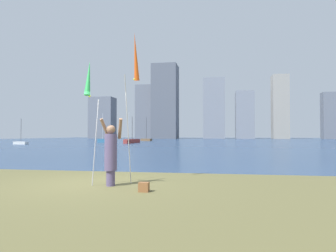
{
  "coord_description": "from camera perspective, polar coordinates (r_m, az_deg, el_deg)",
  "views": [
    {
      "loc": [
        3.55,
        -8.28,
        1.4
      ],
      "look_at": [
        0.57,
        9.43,
        1.88
      ],
      "focal_mm": 32.85,
      "sensor_mm": 36.0,
      "label": 1
    }
  ],
  "objects": [
    {
      "name": "sailboat_2",
      "position": [
        50.51,
        -6.67,
        -2.72
      ],
      "size": [
        1.97,
        3.3,
        4.28
      ],
      "color": "maroon",
      "rests_on": "ground"
    },
    {
      "name": "kite_flag_left",
      "position": [
        8.39,
        -14.47,
        7.97
      ],
      "size": [
        0.16,
        0.85,
        3.33
      ],
      "color": "#B2B2B7",
      "rests_on": "ground"
    },
    {
      "name": "person",
      "position": [
        8.5,
        -10.56,
        -4.84
      ],
      "size": [
        0.67,
        0.5,
        1.84
      ],
      "rotation": [
        0.0,
        0.0,
        0.04
      ],
      "color": "#594C72",
      "rests_on": "ground"
    },
    {
      "name": "ground",
      "position": [
        59.36,
        6.12,
        -2.94
      ],
      "size": [
        120.0,
        138.0,
        0.12
      ],
      "color": "brown"
    },
    {
      "name": "skyline_tower_5",
      "position": [
        99.23,
        20.08,
        3.34
      ],
      "size": [
        4.69,
        4.67,
        19.37
      ],
      "color": "gray",
      "rests_on": "ground"
    },
    {
      "name": "sailboat_4",
      "position": [
        46.98,
        -7.29,
        -2.82
      ],
      "size": [
        1.2,
        2.23,
        4.73
      ],
      "color": "maroon",
      "rests_on": "ground"
    },
    {
      "name": "kite_flag_right",
      "position": [
        9.34,
        -6.07,
        12.0
      ],
      "size": [
        0.16,
        1.3,
        4.35
      ],
      "color": "#B2B2B7",
      "rests_on": "ground"
    },
    {
      "name": "skyline_tower_3",
      "position": [
        99.28,
        8.56,
        3.23
      ],
      "size": [
        6.75,
        4.84,
        19.26
      ],
      "color": "gray",
      "rests_on": "ground"
    },
    {
      "name": "sailboat_5",
      "position": [
        47.14,
        -25.64,
        -2.81
      ],
      "size": [
        1.88,
        0.86,
        3.57
      ],
      "color": "silver",
      "rests_on": "ground"
    },
    {
      "name": "sailboat_3",
      "position": [
        64.56,
        -4.04,
        -2.51
      ],
      "size": [
        2.67,
        1.83,
        5.0
      ],
      "color": "brown",
      "rests_on": "ground"
    },
    {
      "name": "skyline_tower_6",
      "position": [
        102.59,
        28.43,
        1.71
      ],
      "size": [
        6.66,
        3.25,
        13.76
      ],
      "color": "slate",
      "rests_on": "ground"
    },
    {
      "name": "skyline_tower_1",
      "position": [
        103.9,
        -4.39,
        2.64
      ],
      "size": [
        5.53,
        4.28,
        17.94
      ],
      "color": "slate",
      "rests_on": "ground"
    },
    {
      "name": "skyline_tower_2",
      "position": [
        99.17,
        -0.51,
        4.51
      ],
      "size": [
        7.95,
        7.61,
        23.71
      ],
      "color": "#565B66",
      "rests_on": "ground"
    },
    {
      "name": "bag",
      "position": [
        7.62,
        -4.5,
        -11.22
      ],
      "size": [
        0.24,
        0.2,
        0.23
      ],
      "color": "brown",
      "rests_on": "ground"
    },
    {
      "name": "skyline_tower_4",
      "position": [
        98.73,
        14.04,
        1.97
      ],
      "size": [
        5.51,
        5.93,
        14.73
      ],
      "color": "gray",
      "rests_on": "ground"
    },
    {
      "name": "sailboat_0",
      "position": [
        54.35,
        -12.03,
        -2.61
      ],
      "size": [
        1.74,
        1.12,
        5.06
      ],
      "color": "#2D6084",
      "rests_on": "ground"
    },
    {
      "name": "skyline_tower_0",
      "position": [
        106.19,
        -12.06,
        1.47
      ],
      "size": [
        7.95,
        5.92,
        13.84
      ],
      "color": "slate",
      "rests_on": "ground"
    }
  ]
}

